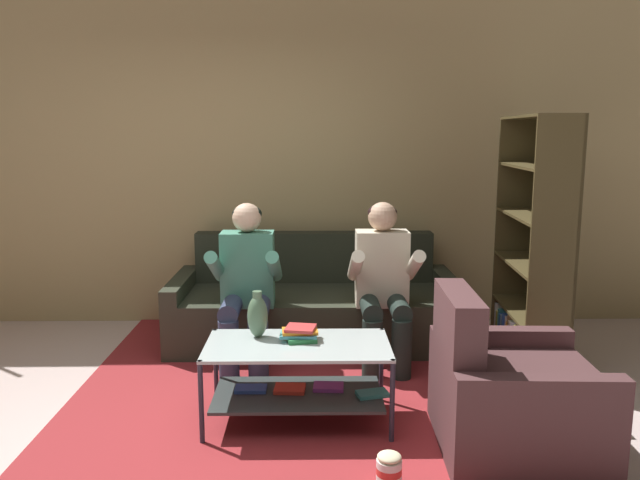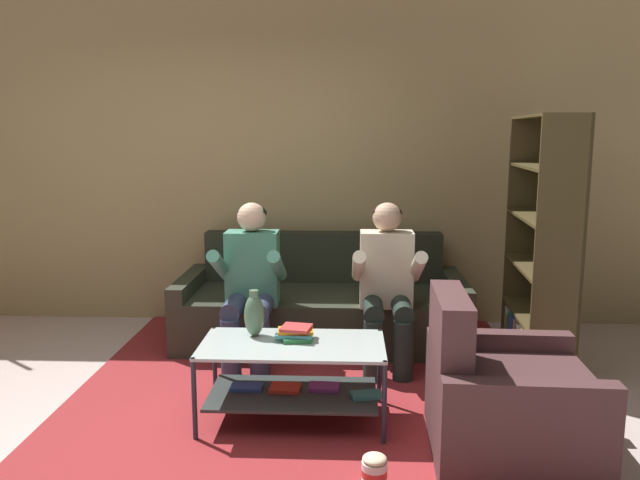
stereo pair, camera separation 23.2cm
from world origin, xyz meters
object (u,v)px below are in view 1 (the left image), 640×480
at_px(coffee_table, 299,371).
at_px(vase, 258,316).
at_px(couch, 315,307).
at_px(bookshelf, 535,265).
at_px(person_seated_right, 383,279).
at_px(popcorn_tub, 389,470).
at_px(book_stack, 300,334).
at_px(armchair, 510,398).
at_px(person_seated_left, 246,280).

xyz_separation_m(coffee_table, vase, (-0.24, 0.12, 0.30)).
distance_m(couch, bookshelf, 1.73).
bearing_deg(person_seated_right, popcorn_tub, -95.23).
distance_m(bookshelf, popcorn_tub, 2.26).
height_order(person_seated_right, book_stack, person_seated_right).
relative_size(book_stack, armchair, 0.26).
bearing_deg(book_stack, couch, 86.26).
distance_m(vase, armchair, 1.48).
distance_m(armchair, popcorn_tub, 0.80).
bearing_deg(person_seated_right, book_stack, -124.39).
bearing_deg(person_seated_right, vase, -136.60).
bearing_deg(couch, popcorn_tub, -81.03).
distance_m(person_seated_right, bookshelf, 1.15).
distance_m(vase, bookshelf, 2.18).
bearing_deg(popcorn_tub, person_seated_right, 84.77).
height_order(book_stack, popcorn_tub, book_stack).
xyz_separation_m(vase, book_stack, (0.25, -0.06, -0.09)).
bearing_deg(person_seated_left, popcorn_tub, -62.73).
distance_m(person_seated_right, vase, 1.15).
height_order(bookshelf, popcorn_tub, bookshelf).
bearing_deg(armchair, person_seated_left, 140.71).
height_order(bookshelf, armchair, bookshelf).
bearing_deg(book_stack, popcorn_tub, -60.44).
bearing_deg(bookshelf, armchair, -113.35).
relative_size(couch, person_seated_right, 1.91).
xyz_separation_m(book_stack, popcorn_tub, (0.43, -0.76, -0.43)).
distance_m(couch, popcorn_tub, 2.20).
xyz_separation_m(coffee_table, armchair, (1.13, -0.33, -0.02)).
bearing_deg(person_seated_left, vase, -79.55).
relative_size(couch, coffee_table, 2.13).
bearing_deg(person_seated_left, coffee_table, -66.82).
distance_m(couch, armchair, 2.07).
bearing_deg(book_stack, vase, 166.52).
bearing_deg(armchair, couch, 119.83).
distance_m(coffee_table, bookshelf, 2.06).
relative_size(coffee_table, popcorn_tub, 5.91).
bearing_deg(book_stack, bookshelf, 30.07).
bearing_deg(couch, book_stack, -93.74).
xyz_separation_m(coffee_table, popcorn_tub, (0.44, -0.70, -0.22)).
bearing_deg(popcorn_tub, bookshelf, 53.84).
xyz_separation_m(couch, person_seated_left, (-0.49, -0.55, 0.36)).
xyz_separation_m(couch, book_stack, (-0.09, -1.40, 0.24)).
height_order(person_seated_right, coffee_table, person_seated_right).
bearing_deg(person_seated_right, bookshelf, 7.33).
xyz_separation_m(coffee_table, book_stack, (0.01, 0.06, 0.20)).
distance_m(couch, vase, 1.42).
relative_size(vase, book_stack, 1.25).
height_order(person_seated_left, vase, person_seated_left).
distance_m(person_seated_left, vase, 0.80).
height_order(vase, armchair, armchair).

